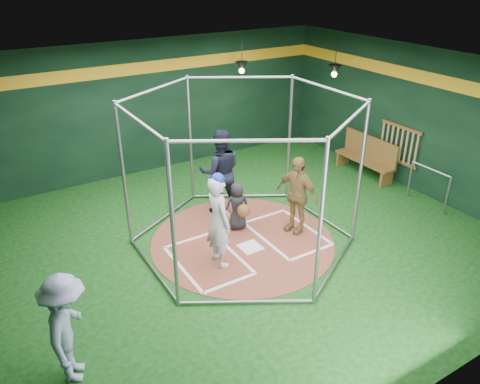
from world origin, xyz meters
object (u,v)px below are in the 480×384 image
dugout_bench (367,156)px  batter_figure (219,220)px  visitor_leopard (297,195)px  umpire (220,172)px

dugout_bench → batter_figure: bearing=-164.1°
visitor_leopard → umpire: size_ratio=0.86×
batter_figure → dugout_bench: size_ratio=1.03×
umpire → dugout_bench: 4.41m
visitor_leopard → dugout_bench: 3.70m
dugout_bench → umpire: bearing=176.9°
batter_figure → umpire: bearing=59.8°
visitor_leopard → umpire: (-0.94, 1.58, 0.14)m
batter_figure → dugout_bench: (5.41, 1.55, -0.40)m
umpire → batter_figure: bearing=82.6°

